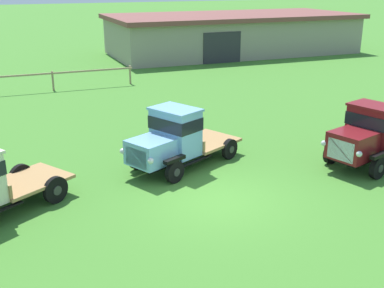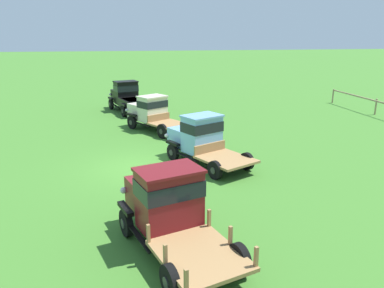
{
  "view_description": "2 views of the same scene",
  "coord_description": "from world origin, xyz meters",
  "views": [
    {
      "loc": [
        -5.71,
        -12.11,
        6.45
      ],
      "look_at": [
        0.16,
        2.42,
        1.0
      ],
      "focal_mm": 45.0,
      "sensor_mm": 36.0,
      "label": 1
    },
    {
      "loc": [
        15.55,
        -0.5,
        5.61
      ],
      "look_at": [
        0.16,
        2.42,
        1.0
      ],
      "focal_mm": 35.0,
      "sensor_mm": 36.0,
      "label": 2
    }
  ],
  "objects": [
    {
      "name": "ground_plane",
      "position": [
        0.0,
        0.0,
        0.0
      ],
      "size": [
        240.0,
        240.0,
        0.0
      ],
      "primitive_type": "plane",
      "color": "#3D7528"
    },
    {
      "name": "vintage_truck_foreground_near",
      "position": [
        -12.74,
        -0.06,
        1.08
      ],
      "size": [
        5.23,
        3.13,
        2.24
      ],
      "color": "black",
      "rests_on": "ground"
    },
    {
      "name": "vintage_truck_second_in_line",
      "position": [
        -6.82,
        1.23,
        1.09
      ],
      "size": [
        4.84,
        3.83,
        2.07
      ],
      "color": "black",
      "rests_on": "ground"
    },
    {
      "name": "vintage_truck_midrow_center",
      "position": [
        -0.35,
        2.9,
        1.11
      ],
      "size": [
        4.93,
        3.58,
        2.19
      ],
      "color": "black",
      "rests_on": "ground"
    },
    {
      "name": "vintage_truck_far_side",
      "position": [
        6.26,
        0.58,
        1.13
      ],
      "size": [
        5.05,
        3.12,
        2.22
      ],
      "color": "black",
      "rests_on": "ground"
    }
  ]
}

